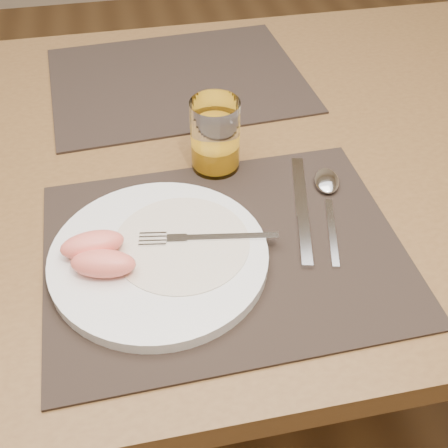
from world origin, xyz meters
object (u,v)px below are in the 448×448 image
placemat_near (224,251)px  fork (196,238)px  juice_glass (215,139)px  knife (303,217)px  spoon (327,188)px  placemat_far (177,79)px  table (185,193)px  plate (159,257)px

placemat_near → fork: bearing=164.4°
juice_glass → knife: bearing=-56.1°
placemat_near → spoon: size_ratio=2.37×
fork → placemat_far: bearing=85.2°
spoon → juice_glass: bearing=148.1°
table → spoon: bearing=-36.1°
plate → fork: size_ratio=1.54×
placemat_near → table: bearing=95.6°
plate → spoon: (0.25, 0.09, -0.00)m
placemat_far → knife: size_ratio=2.07×
placemat_near → knife: size_ratio=2.07×
fork → knife: fork is taller
placemat_near → spoon: spoon is taller
table → placemat_far: bearing=84.0°
placemat_near → juice_glass: size_ratio=4.19×
fork → juice_glass: bearing=71.1°
knife → spoon: (0.05, 0.05, 0.00)m
table → knife: 0.25m
placemat_near → plate: size_ratio=1.67×
placemat_far → fork: (-0.04, -0.43, 0.02)m
placemat_far → spoon: (0.16, -0.36, 0.01)m
table → knife: size_ratio=6.44×
placemat_near → juice_glass: (0.02, 0.17, 0.05)m
placemat_far → juice_glass: (0.02, -0.27, 0.05)m
fork → knife: size_ratio=0.81×
placemat_near → spoon: 0.19m
spoon → table: bearing=143.9°
placemat_near → fork: (-0.03, 0.01, 0.02)m
fork → juice_glass: (0.06, 0.16, 0.03)m
spoon → juice_glass: size_ratio=1.77×
plate → juice_glass: size_ratio=2.51×
spoon → placemat_near: bearing=-153.2°
table → fork: size_ratio=8.00×
placemat_far → spoon: bearing=-65.3°
placemat_near → knife: (0.11, 0.04, 0.00)m
juice_glass → placemat_far: bearing=94.3°
plate → spoon: size_ratio=1.42×
knife → table: bearing=126.4°
plate → juice_glass: juice_glass is taller
plate → knife: (0.20, 0.04, -0.01)m
fork → spoon: bearing=20.3°
placemat_near → placemat_far: size_ratio=1.00×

